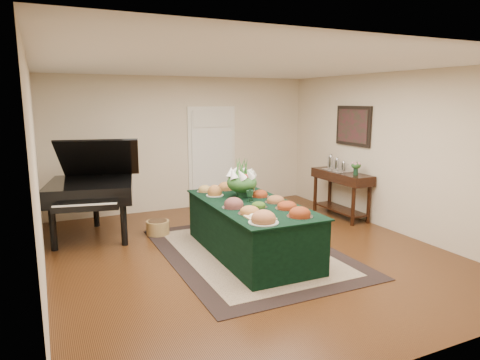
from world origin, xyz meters
name	(u,v)px	position (x,y,z in m)	size (l,w,h in m)	color
ground	(249,253)	(0.00, 0.00, 0.00)	(6.00, 6.00, 0.00)	black
area_rug	(250,252)	(0.03, 0.01, 0.01)	(2.42, 3.39, 0.01)	black
kitchen_doorway	(212,158)	(0.60, 2.97, 1.02)	(1.05, 0.07, 2.10)	silver
buffet_table	(250,228)	(0.00, -0.05, 0.39)	(1.20, 2.47, 0.77)	black
food_platters	(251,200)	(0.00, -0.08, 0.82)	(1.00, 2.30, 0.13)	silver
cutting_board	(259,215)	(-0.25, -0.81, 0.81)	(0.33, 0.33, 0.10)	tan
green_goblets	(251,195)	(0.04, 0.03, 0.86)	(0.16, 0.16, 0.18)	#14321F
floral_centerpiece	(242,179)	(0.06, 0.35, 1.06)	(0.48, 0.48, 0.48)	#14321F
grand_piano	(91,189)	(-1.98, 1.76, 0.81)	(1.67, 1.80, 1.65)	black
wicker_basket	(158,228)	(-1.00, 1.43, 0.12)	(0.38, 0.38, 0.24)	olive
mahogany_sideboard	(341,182)	(2.50, 1.03, 0.69)	(0.45, 1.38, 0.88)	black
tea_service	(336,165)	(2.50, 1.20, 1.00)	(0.34, 0.58, 0.30)	silver
pink_bouquet	(356,166)	(2.50, 0.64, 1.05)	(0.20, 0.20, 0.26)	#14321F
wall_painting	(353,126)	(2.72, 1.03, 1.75)	(0.05, 0.95, 0.75)	black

